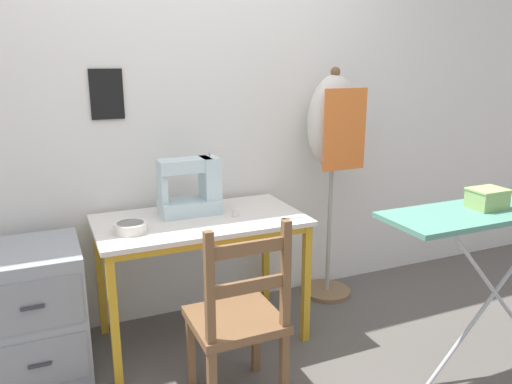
{
  "coord_description": "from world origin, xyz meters",
  "views": [
    {
      "loc": [
        -0.75,
        -2.18,
        1.55
      ],
      "look_at": [
        0.32,
        0.28,
        0.84
      ],
      "focal_mm": 35.0,
      "sensor_mm": 36.0,
      "label": 1
    }
  ],
  "objects_px": {
    "wooden_chair": "(238,320)",
    "filing_cabinet": "(36,311)",
    "thread_spool_near_machine": "(235,213)",
    "storage_box": "(487,198)",
    "fabric_bowl": "(131,227)",
    "ironing_board": "(505,215)",
    "scissors": "(290,218)",
    "dress_form": "(333,134)",
    "sewing_machine": "(193,188)"
  },
  "relations": [
    {
      "from": "wooden_chair",
      "to": "filing_cabinet",
      "type": "relative_size",
      "value": 1.36
    },
    {
      "from": "thread_spool_near_machine",
      "to": "wooden_chair",
      "type": "height_order",
      "value": "wooden_chair"
    },
    {
      "from": "wooden_chair",
      "to": "storage_box",
      "type": "bearing_deg",
      "value": -12.85
    },
    {
      "from": "fabric_bowl",
      "to": "storage_box",
      "type": "xyz_separation_m",
      "value": [
        1.51,
        -0.79,
        0.18
      ]
    },
    {
      "from": "fabric_bowl",
      "to": "thread_spool_near_machine",
      "type": "xyz_separation_m",
      "value": [
        0.57,
        0.03,
        -0.01
      ]
    },
    {
      "from": "filing_cabinet",
      "to": "ironing_board",
      "type": "bearing_deg",
      "value": -23.2
    },
    {
      "from": "fabric_bowl",
      "to": "wooden_chair",
      "type": "relative_size",
      "value": 0.18
    },
    {
      "from": "filing_cabinet",
      "to": "storage_box",
      "type": "relative_size",
      "value": 3.96
    },
    {
      "from": "scissors",
      "to": "dress_form",
      "type": "distance_m",
      "value": 0.73
    },
    {
      "from": "fabric_bowl",
      "to": "scissors",
      "type": "relative_size",
      "value": 1.09
    },
    {
      "from": "sewing_machine",
      "to": "wooden_chair",
      "type": "relative_size",
      "value": 0.38
    },
    {
      "from": "wooden_chair",
      "to": "storage_box",
      "type": "height_order",
      "value": "storage_box"
    },
    {
      "from": "fabric_bowl",
      "to": "thread_spool_near_machine",
      "type": "bearing_deg",
      "value": 3.42
    },
    {
      "from": "dress_form",
      "to": "storage_box",
      "type": "xyz_separation_m",
      "value": [
        0.18,
        -1.05,
        -0.17
      ]
    },
    {
      "from": "sewing_machine",
      "to": "dress_form",
      "type": "relative_size",
      "value": 0.23
    },
    {
      "from": "fabric_bowl",
      "to": "filing_cabinet",
      "type": "distance_m",
      "value": 0.64
    },
    {
      "from": "fabric_bowl",
      "to": "dress_form",
      "type": "bearing_deg",
      "value": 10.99
    },
    {
      "from": "sewing_machine",
      "to": "ironing_board",
      "type": "height_order",
      "value": "sewing_machine"
    },
    {
      "from": "dress_form",
      "to": "thread_spool_near_machine",
      "type": "bearing_deg",
      "value": -163.52
    },
    {
      "from": "dress_form",
      "to": "ironing_board",
      "type": "bearing_deg",
      "value": -73.93
    },
    {
      "from": "storage_box",
      "to": "scissors",
      "type": "bearing_deg",
      "value": 135.4
    },
    {
      "from": "ironing_board",
      "to": "sewing_machine",
      "type": "bearing_deg",
      "value": 141.84
    },
    {
      "from": "wooden_chair",
      "to": "filing_cabinet",
      "type": "distance_m",
      "value": 1.05
    },
    {
      "from": "fabric_bowl",
      "to": "thread_spool_near_machine",
      "type": "relative_size",
      "value": 3.95
    },
    {
      "from": "dress_form",
      "to": "ironing_board",
      "type": "distance_m",
      "value": 1.14
    },
    {
      "from": "thread_spool_near_machine",
      "to": "dress_form",
      "type": "relative_size",
      "value": 0.03
    },
    {
      "from": "thread_spool_near_machine",
      "to": "filing_cabinet",
      "type": "bearing_deg",
      "value": 176.44
    },
    {
      "from": "fabric_bowl",
      "to": "filing_cabinet",
      "type": "xyz_separation_m",
      "value": [
        -0.48,
        0.1,
        -0.41
      ]
    },
    {
      "from": "sewing_machine",
      "to": "fabric_bowl",
      "type": "distance_m",
      "value": 0.44
    },
    {
      "from": "wooden_chair",
      "to": "ironing_board",
      "type": "bearing_deg",
      "value": -12.05
    },
    {
      "from": "filing_cabinet",
      "to": "wooden_chair",
      "type": "bearing_deg",
      "value": -37.03
    },
    {
      "from": "fabric_bowl",
      "to": "dress_form",
      "type": "height_order",
      "value": "dress_form"
    },
    {
      "from": "thread_spool_near_machine",
      "to": "sewing_machine",
      "type": "bearing_deg",
      "value": 142.72
    },
    {
      "from": "scissors",
      "to": "ironing_board",
      "type": "distance_m",
      "value": 1.06
    },
    {
      "from": "storage_box",
      "to": "dress_form",
      "type": "bearing_deg",
      "value": 99.89
    },
    {
      "from": "fabric_bowl",
      "to": "storage_box",
      "type": "relative_size",
      "value": 0.99
    },
    {
      "from": "storage_box",
      "to": "filing_cabinet",
      "type": "bearing_deg",
      "value": 155.76
    },
    {
      "from": "thread_spool_near_machine",
      "to": "filing_cabinet",
      "type": "height_order",
      "value": "thread_spool_near_machine"
    },
    {
      "from": "dress_form",
      "to": "fabric_bowl",
      "type": "bearing_deg",
      "value": -169.01
    },
    {
      "from": "scissors",
      "to": "ironing_board",
      "type": "xyz_separation_m",
      "value": [
        0.8,
        -0.68,
        0.11
      ]
    },
    {
      "from": "filing_cabinet",
      "to": "ironing_board",
      "type": "relative_size",
      "value": 0.52
    },
    {
      "from": "sewing_machine",
      "to": "wooden_chair",
      "type": "height_order",
      "value": "sewing_machine"
    },
    {
      "from": "storage_box",
      "to": "wooden_chair",
      "type": "bearing_deg",
      "value": 167.15
    },
    {
      "from": "thread_spool_near_machine",
      "to": "dress_form",
      "type": "distance_m",
      "value": 0.87
    },
    {
      "from": "fabric_bowl",
      "to": "dress_form",
      "type": "relative_size",
      "value": 0.11
    },
    {
      "from": "dress_form",
      "to": "wooden_chair",
      "type": "bearing_deg",
      "value": -140.67
    },
    {
      "from": "sewing_machine",
      "to": "dress_form",
      "type": "height_order",
      "value": "dress_form"
    },
    {
      "from": "filing_cabinet",
      "to": "dress_form",
      "type": "height_order",
      "value": "dress_form"
    },
    {
      "from": "scissors",
      "to": "wooden_chair",
      "type": "height_order",
      "value": "wooden_chair"
    },
    {
      "from": "scissors",
      "to": "dress_form",
      "type": "height_order",
      "value": "dress_form"
    }
  ]
}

